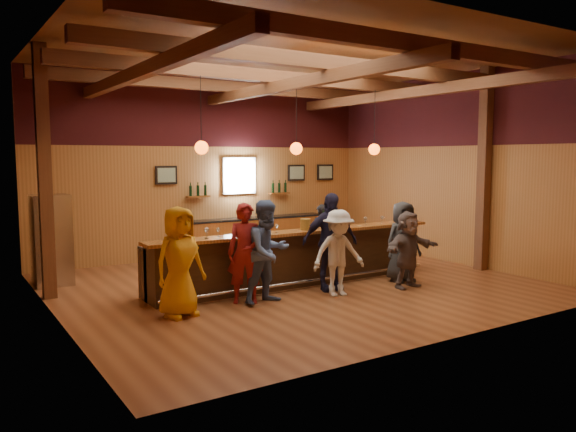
% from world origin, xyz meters
% --- Properties ---
extents(room, '(9.04, 9.00, 4.52)m').
position_xyz_m(room, '(0.00, 0.06, 3.21)').
color(room, brown).
rests_on(room, ground).
extents(bar_counter, '(6.30, 1.07, 1.11)m').
position_xyz_m(bar_counter, '(0.02, 0.15, 0.52)').
color(bar_counter, black).
rests_on(bar_counter, ground).
extents(back_bar_cabinet, '(4.00, 0.52, 0.95)m').
position_xyz_m(back_bar_cabinet, '(1.20, 3.72, 0.48)').
color(back_bar_cabinet, brown).
rests_on(back_bar_cabinet, ground).
extents(window, '(0.95, 0.09, 0.95)m').
position_xyz_m(window, '(0.80, 3.95, 2.05)').
color(window, silver).
rests_on(window, room).
extents(framed_pictures, '(5.35, 0.05, 0.45)m').
position_xyz_m(framed_pictures, '(1.67, 3.94, 2.10)').
color(framed_pictures, black).
rests_on(framed_pictures, room).
extents(wine_shelves, '(3.00, 0.18, 0.30)m').
position_xyz_m(wine_shelves, '(0.80, 3.88, 1.62)').
color(wine_shelves, brown).
rests_on(wine_shelves, room).
extents(pendant_lights, '(4.24, 0.24, 1.37)m').
position_xyz_m(pendant_lights, '(0.00, 0.00, 2.71)').
color(pendant_lights, black).
rests_on(pendant_lights, room).
extents(stainless_fridge, '(0.70, 0.70, 1.80)m').
position_xyz_m(stainless_fridge, '(-4.10, 2.60, 0.90)').
color(stainless_fridge, silver).
rests_on(stainless_fridge, ground).
extents(customer_orange, '(0.96, 0.73, 1.77)m').
position_xyz_m(customer_orange, '(-2.80, -0.88, 0.88)').
color(customer_orange, orange).
rests_on(customer_orange, ground).
extents(customer_redvest, '(0.76, 0.69, 1.75)m').
position_xyz_m(customer_redvest, '(-1.51, -0.71, 0.88)').
color(customer_redvest, maroon).
rests_on(customer_redvest, ground).
extents(customer_denim, '(0.97, 0.81, 1.80)m').
position_xyz_m(customer_denim, '(-1.19, -0.92, 0.90)').
color(customer_denim, '#475D8E').
rests_on(customer_denim, ground).
extents(customer_white, '(1.10, 0.74, 1.59)m').
position_xyz_m(customer_white, '(0.15, -1.18, 0.79)').
color(customer_white, silver).
rests_on(customer_white, ground).
extents(customer_navy, '(1.17, 0.72, 1.87)m').
position_xyz_m(customer_navy, '(0.28, -0.74, 0.93)').
color(customer_navy, '#1B1932').
rests_on(customer_navy, ground).
extents(customer_brown, '(1.43, 0.56, 1.50)m').
position_xyz_m(customer_brown, '(1.68, -1.39, 0.75)').
color(customer_brown, '#5C4C4A').
rests_on(customer_brown, ground).
extents(customer_dark, '(0.86, 0.62, 1.64)m').
position_xyz_m(customer_dark, '(1.98, -0.94, 0.82)').
color(customer_dark, '#292A2C').
rests_on(customer_dark, ground).
extents(bartender, '(0.57, 0.42, 1.46)m').
position_xyz_m(bartender, '(1.52, 1.25, 0.73)').
color(bartender, black).
rests_on(bartender, ground).
extents(ice_bucket, '(0.20, 0.20, 0.22)m').
position_xyz_m(ice_bucket, '(0.10, -0.17, 1.22)').
color(ice_bucket, brown).
rests_on(ice_bucket, bar_counter).
extents(bottle_a, '(0.08, 0.08, 0.35)m').
position_xyz_m(bottle_a, '(0.58, -0.11, 1.25)').
color(bottle_a, black).
rests_on(bottle_a, bar_counter).
extents(bottle_b, '(0.07, 0.07, 0.31)m').
position_xyz_m(bottle_b, '(1.03, -0.02, 1.23)').
color(bottle_b, black).
rests_on(bottle_b, bar_counter).
extents(glass_a, '(0.09, 0.09, 0.20)m').
position_xyz_m(glass_a, '(-2.36, -0.13, 1.25)').
color(glass_a, silver).
rests_on(glass_a, bar_counter).
extents(glass_b, '(0.09, 0.09, 0.20)m').
position_xyz_m(glass_b, '(-2.01, -0.19, 1.25)').
color(glass_b, silver).
rests_on(glass_b, bar_counter).
extents(glass_c, '(0.07, 0.07, 0.16)m').
position_xyz_m(glass_c, '(-1.74, -0.09, 1.23)').
color(glass_c, silver).
rests_on(glass_c, bar_counter).
extents(glass_d, '(0.07, 0.07, 0.16)m').
position_xyz_m(glass_d, '(-1.16, -0.30, 1.23)').
color(glass_d, silver).
rests_on(glass_d, bar_counter).
extents(glass_e, '(0.07, 0.07, 0.16)m').
position_xyz_m(glass_e, '(-0.59, -0.22, 1.23)').
color(glass_e, silver).
rests_on(glass_e, bar_counter).
extents(glass_f, '(0.08, 0.08, 0.17)m').
position_xyz_m(glass_f, '(1.01, -0.14, 1.23)').
color(glass_f, silver).
rests_on(glass_f, bar_counter).
extents(glass_g, '(0.08, 0.08, 0.17)m').
position_xyz_m(glass_g, '(1.63, -0.17, 1.23)').
color(glass_g, silver).
rests_on(glass_g, bar_counter).
extents(glass_h, '(0.08, 0.08, 0.17)m').
position_xyz_m(glass_h, '(2.10, -0.18, 1.23)').
color(glass_h, silver).
rests_on(glass_h, bar_counter).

